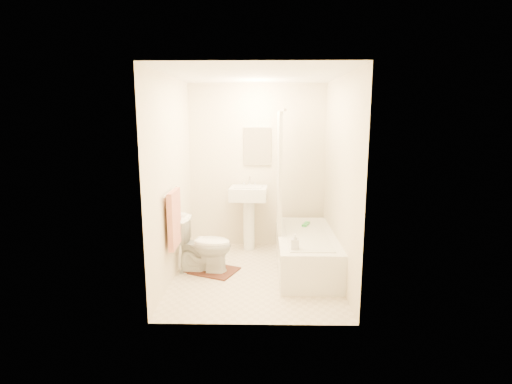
{
  "coord_description": "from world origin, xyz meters",
  "views": [
    {
      "loc": [
        0.1,
        -4.67,
        1.95
      ],
      "look_at": [
        0.0,
        0.25,
        1.0
      ],
      "focal_mm": 28.0,
      "sensor_mm": 36.0,
      "label": 1
    }
  ],
  "objects_px": {
    "toilet": "(203,245)",
    "bathtub": "(306,251)",
    "bath_mat": "(213,270)",
    "sink": "(249,216)",
    "soap_bottle": "(295,242)"
  },
  "relations": [
    {
      "from": "toilet",
      "to": "bath_mat",
      "type": "relative_size",
      "value": 1.2
    },
    {
      "from": "sink",
      "to": "soap_bottle",
      "type": "relative_size",
      "value": 5.6
    },
    {
      "from": "bath_mat",
      "to": "soap_bottle",
      "type": "bearing_deg",
      "value": -25.72
    },
    {
      "from": "sink",
      "to": "bathtub",
      "type": "distance_m",
      "value": 1.09
    },
    {
      "from": "sink",
      "to": "bath_mat",
      "type": "relative_size",
      "value": 1.73
    },
    {
      "from": "bathtub",
      "to": "soap_bottle",
      "type": "height_order",
      "value": "soap_bottle"
    },
    {
      "from": "sink",
      "to": "bath_mat",
      "type": "bearing_deg",
      "value": -113.17
    },
    {
      "from": "bath_mat",
      "to": "soap_bottle",
      "type": "xyz_separation_m",
      "value": [
        1.0,
        -0.48,
        0.54
      ]
    },
    {
      "from": "bath_mat",
      "to": "soap_bottle",
      "type": "relative_size",
      "value": 3.25
    },
    {
      "from": "sink",
      "to": "bathtub",
      "type": "xyz_separation_m",
      "value": [
        0.76,
        -0.72,
        -0.28
      ]
    },
    {
      "from": "sink",
      "to": "toilet",
      "type": "bearing_deg",
      "value": -118.57
    },
    {
      "from": "bath_mat",
      "to": "sink",
      "type": "bearing_deg",
      "value": 62.93
    },
    {
      "from": "bath_mat",
      "to": "toilet",
      "type": "bearing_deg",
      "value": -177.04
    },
    {
      "from": "toilet",
      "to": "bathtub",
      "type": "xyz_separation_m",
      "value": [
        1.3,
        0.13,
        -0.12
      ]
    },
    {
      "from": "sink",
      "to": "bathtub",
      "type": "bearing_deg",
      "value": -39.74
    }
  ]
}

